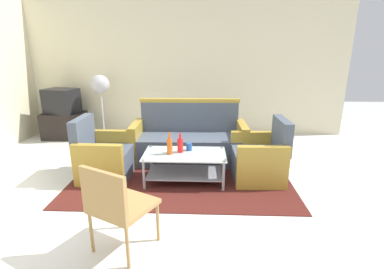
# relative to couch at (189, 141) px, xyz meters

# --- Properties ---
(ground_plane) EXTENTS (14.00, 14.00, 0.00)m
(ground_plane) POSITION_rel_couch_xyz_m (-0.14, -1.43, -0.32)
(ground_plane) COLOR white
(wall_back) EXTENTS (6.52, 0.12, 2.80)m
(wall_back) POSITION_rel_couch_xyz_m (-0.14, 1.63, 1.08)
(wall_back) COLOR beige
(wall_back) RESTS_ON ground
(rug) EXTENTS (3.01, 2.03, 0.01)m
(rug) POSITION_rel_couch_xyz_m (-0.08, -0.62, -0.31)
(rug) COLOR #511E19
(rug) RESTS_ON ground
(couch) EXTENTS (1.81, 0.77, 0.96)m
(couch) POSITION_rel_couch_xyz_m (0.00, 0.00, 0.00)
(couch) COLOR #4C5666
(couch) RESTS_ON rug
(armchair_left) EXTENTS (0.70, 0.76, 0.85)m
(armchair_left) POSITION_rel_couch_xyz_m (-1.17, -0.68, -0.03)
(armchair_left) COLOR #4C5666
(armchair_left) RESTS_ON rug
(armchair_right) EXTENTS (0.72, 0.78, 0.85)m
(armchair_right) POSITION_rel_couch_xyz_m (1.01, -0.66, -0.03)
(armchair_right) COLOR #4C5666
(armchair_right) RESTS_ON rug
(coffee_table) EXTENTS (1.10, 0.60, 0.40)m
(coffee_table) POSITION_rel_couch_xyz_m (-0.02, -0.81, -0.04)
(coffee_table) COLOR silver
(coffee_table) RESTS_ON rug
(bottle_red) EXTENTS (0.08, 0.08, 0.27)m
(bottle_red) POSITION_rel_couch_xyz_m (-0.08, -0.76, 0.20)
(bottle_red) COLOR red
(bottle_red) RESTS_ON coffee_table
(bottle_orange) EXTENTS (0.07, 0.07, 0.30)m
(bottle_orange) POSITION_rel_couch_xyz_m (-0.22, -0.84, 0.21)
(bottle_orange) COLOR #D85919
(bottle_orange) RESTS_ON coffee_table
(cup) EXTENTS (0.08, 0.08, 0.10)m
(cup) POSITION_rel_couch_xyz_m (0.03, -0.68, 0.14)
(cup) COLOR #2659A5
(cup) RESTS_ON coffee_table
(tv_stand) EXTENTS (0.80, 0.50, 0.52)m
(tv_stand) POSITION_rel_couch_xyz_m (-2.59, 1.12, -0.06)
(tv_stand) COLOR black
(tv_stand) RESTS_ON ground
(television) EXTENTS (0.70, 0.58, 0.48)m
(television) POSITION_rel_couch_xyz_m (-2.59, 1.12, 0.44)
(television) COLOR black
(television) RESTS_ON tv_stand
(pedestal_fan) EXTENTS (0.36, 0.36, 1.27)m
(pedestal_fan) POSITION_rel_couch_xyz_m (-1.80, 1.17, 0.70)
(pedestal_fan) COLOR #2D2D33
(pedestal_fan) RESTS_ON ground
(wicker_chair) EXTENTS (0.65, 0.65, 0.84)m
(wicker_chair) POSITION_rel_couch_xyz_m (-0.52, -2.26, 0.18)
(wicker_chair) COLOR #AD844C
(wicker_chair) RESTS_ON ground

